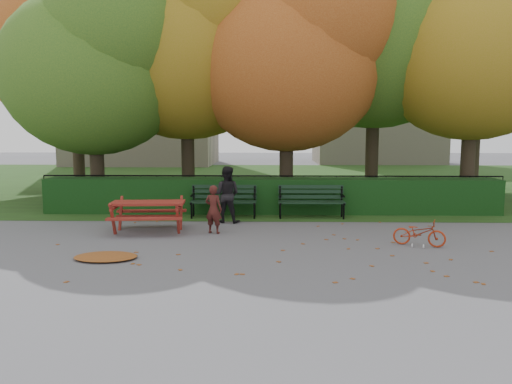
{
  "coord_description": "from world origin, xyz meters",
  "views": [
    {
      "loc": [
        -0.08,
        -9.84,
        2.36
      ],
      "look_at": [
        -0.35,
        1.26,
        1.0
      ],
      "focal_mm": 35.0,
      "sensor_mm": 36.0,
      "label": 1
    }
  ],
  "objects_px": {
    "child": "(214,209)",
    "tree_e": "(488,40)",
    "tree_b": "(196,36)",
    "bicycle": "(419,233)",
    "tree_c": "(298,51)",
    "tree_d": "(389,20)",
    "bench_left": "(224,198)",
    "tree_a": "(101,60)",
    "tree_g": "(491,51)",
    "tree_f": "(81,42)",
    "bench_right": "(311,199)",
    "picnic_table": "(148,208)",
    "adult": "(227,195)"
  },
  "relations": [
    {
      "from": "tree_g",
      "to": "bench_left",
      "type": "relative_size",
      "value": 4.75
    },
    {
      "from": "tree_f",
      "to": "tree_e",
      "type": "bearing_deg",
      "value": -14.25
    },
    {
      "from": "tree_f",
      "to": "bench_left",
      "type": "xyz_separation_m",
      "value": [
        5.83,
        -5.54,
        -5.17
      ]
    },
    {
      "from": "bench_right",
      "to": "tree_d",
      "type": "bearing_deg",
      "value": 51.77
    },
    {
      "from": "tree_d",
      "to": "bicycle",
      "type": "bearing_deg",
      "value": -96.94
    },
    {
      "from": "tree_b",
      "to": "tree_d",
      "type": "xyz_separation_m",
      "value": [
        6.32,
        0.48,
        0.58
      ]
    },
    {
      "from": "tree_f",
      "to": "picnic_table",
      "type": "xyz_separation_m",
      "value": [
        4.24,
        -7.59,
        -5.13
      ]
    },
    {
      "from": "tree_d",
      "to": "bicycle",
      "type": "relative_size",
      "value": 9.13
    },
    {
      "from": "tree_b",
      "to": "tree_f",
      "type": "distance_m",
      "value": 5.32
    },
    {
      "from": "tree_c",
      "to": "tree_d",
      "type": "height_order",
      "value": "tree_d"
    },
    {
      "from": "tree_d",
      "to": "tree_f",
      "type": "distance_m",
      "value": 11.2
    },
    {
      "from": "bench_left",
      "to": "child",
      "type": "relative_size",
      "value": 1.6
    },
    {
      "from": "tree_c",
      "to": "bicycle",
      "type": "height_order",
      "value": "tree_c"
    },
    {
      "from": "bicycle",
      "to": "adult",
      "type": "bearing_deg",
      "value": 80.27
    },
    {
      "from": "child",
      "to": "tree_e",
      "type": "bearing_deg",
      "value": -133.12
    },
    {
      "from": "tree_g",
      "to": "bench_right",
      "type": "bearing_deg",
      "value": -140.05
    },
    {
      "from": "child",
      "to": "tree_a",
      "type": "bearing_deg",
      "value": -28.16
    },
    {
      "from": "tree_e",
      "to": "picnic_table",
      "type": "relative_size",
      "value": 4.57
    },
    {
      "from": "picnic_table",
      "to": "bicycle",
      "type": "relative_size",
      "value": 1.7
    },
    {
      "from": "tree_a",
      "to": "bench_right",
      "type": "relative_size",
      "value": 4.16
    },
    {
      "from": "tree_b",
      "to": "bicycle",
      "type": "bearing_deg",
      "value": -49.46
    },
    {
      "from": "bench_right",
      "to": "adult",
      "type": "distance_m",
      "value": 2.4
    },
    {
      "from": "tree_a",
      "to": "bicycle",
      "type": "bearing_deg",
      "value": -32.51
    },
    {
      "from": "tree_c",
      "to": "picnic_table",
      "type": "relative_size",
      "value": 4.49
    },
    {
      "from": "tree_b",
      "to": "child",
      "type": "bearing_deg",
      "value": -78.09
    },
    {
      "from": "tree_b",
      "to": "bench_left",
      "type": "distance_m",
      "value": 5.87
    },
    {
      "from": "tree_g",
      "to": "picnic_table",
      "type": "distance_m",
      "value": 14.67
    },
    {
      "from": "tree_f",
      "to": "bench_right",
      "type": "xyz_separation_m",
      "value": [
        8.23,
        -5.54,
        -5.17
      ]
    },
    {
      "from": "bench_left",
      "to": "tree_f",
      "type": "bearing_deg",
      "value": 136.49
    },
    {
      "from": "bench_right",
      "to": "child",
      "type": "xyz_separation_m",
      "value": [
        -2.44,
        -2.19,
        0.04
      ]
    },
    {
      "from": "tree_e",
      "to": "bench_right",
      "type": "relative_size",
      "value": 4.53
    },
    {
      "from": "tree_c",
      "to": "bicycle",
      "type": "relative_size",
      "value": 7.62
    },
    {
      "from": "child",
      "to": "bench_right",
      "type": "bearing_deg",
      "value": -119.61
    },
    {
      "from": "tree_g",
      "to": "bench_left",
      "type": "distance_m",
      "value": 12.37
    },
    {
      "from": "tree_b",
      "to": "bench_left",
      "type": "xyz_separation_m",
      "value": [
        1.14,
        -3.04,
        -4.88
      ]
    },
    {
      "from": "bench_right",
      "to": "bicycle",
      "type": "relative_size",
      "value": 1.72
    },
    {
      "from": "adult",
      "to": "bicycle",
      "type": "distance_m",
      "value": 4.94
    },
    {
      "from": "tree_g",
      "to": "adult",
      "type": "relative_size",
      "value": 5.85
    },
    {
      "from": "tree_e",
      "to": "tree_c",
      "type": "bearing_deg",
      "value": 178.07
    },
    {
      "from": "tree_b",
      "to": "bench_right",
      "type": "xyz_separation_m",
      "value": [
        3.54,
        -3.04,
        -4.88
      ]
    },
    {
      "from": "bench_right",
      "to": "picnic_table",
      "type": "bearing_deg",
      "value": -152.72
    },
    {
      "from": "tree_a",
      "to": "tree_b",
      "type": "distance_m",
      "value": 3.11
    },
    {
      "from": "bench_left",
      "to": "bicycle",
      "type": "distance_m",
      "value": 5.5
    },
    {
      "from": "tree_e",
      "to": "tree_g",
      "type": "height_order",
      "value": "tree_g"
    },
    {
      "from": "tree_a",
      "to": "child",
      "type": "relative_size",
      "value": 6.65
    },
    {
      "from": "tree_g",
      "to": "bicycle",
      "type": "distance_m",
      "value": 11.95
    },
    {
      "from": "tree_a",
      "to": "bench_left",
      "type": "distance_m",
      "value": 5.89
    },
    {
      "from": "picnic_table",
      "to": "adult",
      "type": "relative_size",
      "value": 1.22
    },
    {
      "from": "bench_right",
      "to": "tree_f",
      "type": "bearing_deg",
      "value": 146.08
    },
    {
      "from": "tree_g",
      "to": "bench_left",
      "type": "bearing_deg",
      "value": -147.83
    }
  ]
}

